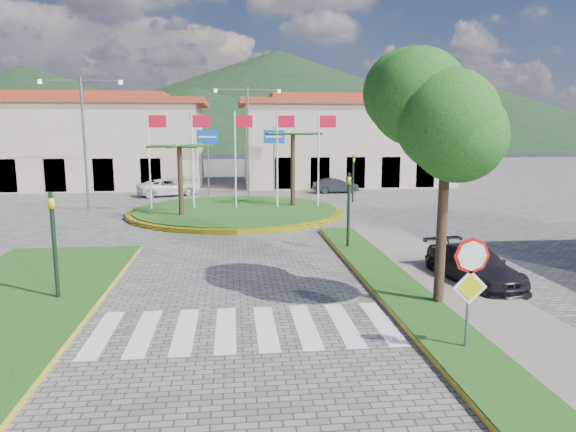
{
  "coord_description": "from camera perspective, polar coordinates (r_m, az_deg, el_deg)",
  "views": [
    {
      "loc": [
        -0.15,
        -8.24,
        4.91
      ],
      "look_at": [
        1.59,
        8.0,
        2.16
      ],
      "focal_mm": 32.0,
      "sensor_mm": 36.0,
      "label": 1
    }
  ],
  "objects": [
    {
      "name": "median_left",
      "position": [
        16.32,
        -29.07,
        -8.87
      ],
      "size": [
        5.0,
        14.0,
        0.18
      ],
      "primitive_type": "cube",
      "color": "#1C4B15",
      "rests_on": "ground"
    },
    {
      "name": "building_right",
      "position": [
        47.35,
        6.31,
        8.27
      ],
      "size": [
        19.08,
        9.54,
        8.05
      ],
      "color": "#BDAA8F",
      "rests_on": "ground"
    },
    {
      "name": "verge_right",
      "position": [
        12.35,
        18.64,
        -13.94
      ],
      "size": [
        1.6,
        28.0,
        0.18
      ],
      "primitive_type": "cube",
      "color": "#1C4B15",
      "rests_on": "ground"
    },
    {
      "name": "building_left",
      "position": [
        48.28,
        -23.02,
        7.6
      ],
      "size": [
        23.32,
        9.54,
        8.05
      ],
      "color": "#BDAA8F",
      "rests_on": "ground"
    },
    {
      "name": "car_dark_b",
      "position": [
        40.68,
        5.34,
        3.39
      ],
      "size": [
        3.62,
        1.57,
        1.16
      ],
      "primitive_type": "imported",
      "rotation": [
        0.0,
        0.0,
        1.67
      ],
      "color": "black",
      "rests_on": "ground"
    },
    {
      "name": "street_lamp_west",
      "position": [
        33.43,
        -21.71,
        8.17
      ],
      "size": [
        4.8,
        0.16,
        8.0
      ],
      "color": "slate",
      "rests_on": "ground"
    },
    {
      "name": "traffic_light_right",
      "position": [
        20.98,
        6.75,
        1.35
      ],
      "size": [
        0.15,
        0.18,
        3.2
      ],
      "color": "black",
      "rests_on": "ground"
    },
    {
      "name": "crosswalk",
      "position": [
        13.18,
        -5.14,
        -12.32
      ],
      "size": [
        8.0,
        3.0,
        0.01
      ],
      "primitive_type": "cube",
      "color": "silver",
      "rests_on": "ground"
    },
    {
      "name": "stop_sign",
      "position": [
        11.8,
        19.6,
        -6.33
      ],
      "size": [
        0.8,
        0.11,
        2.65
      ],
      "color": "slate",
      "rests_on": "ground"
    },
    {
      "name": "hill_far_west",
      "position": [
        158.18,
        -26.93,
        10.73
      ],
      "size": [
        140.0,
        140.0,
        22.0
      ],
      "primitive_type": "cone",
      "color": "black",
      "rests_on": "ground"
    },
    {
      "name": "white_van",
      "position": [
        39.71,
        -13.14,
        3.12
      ],
      "size": [
        5.05,
        3.61,
        1.28
      ],
      "primitive_type": "imported",
      "rotation": [
        0.0,
        0.0,
        1.93
      ],
      "color": "white",
      "rests_on": "ground"
    },
    {
      "name": "traffic_light_left",
      "position": [
        15.86,
        -24.58,
        -2.11
      ],
      "size": [
        0.15,
        0.18,
        3.2
      ],
      "color": "black",
      "rests_on": "ground"
    },
    {
      "name": "car_dark_a",
      "position": [
        42.21,
        -13.56,
        3.38
      ],
      "size": [
        3.58,
        2.18,
        1.14
      ],
      "primitive_type": "imported",
      "rotation": [
        0.0,
        0.0,
        1.3
      ],
      "color": "black",
      "rests_on": "ground"
    },
    {
      "name": "sidewalk_right",
      "position": [
        12.89,
        23.62,
        -13.32
      ],
      "size": [
        4.0,
        28.0,
        0.15
      ],
      "primitive_type": "cube",
      "color": "gray",
      "rests_on": "ground"
    },
    {
      "name": "roundabout_island",
      "position": [
        30.61,
        -5.77,
        0.59
      ],
      "size": [
        12.7,
        12.7,
        6.0
      ],
      "color": "yellow",
      "rests_on": "ground"
    },
    {
      "name": "ground",
      "position": [
        9.59,
        -4.67,
        -21.26
      ],
      "size": [
        160.0,
        160.0,
        0.0
      ],
      "primitive_type": "plane",
      "color": "#585553",
      "rests_on": "ground"
    },
    {
      "name": "hill_near_back",
      "position": [
        138.62,
        -10.39,
        10.66
      ],
      "size": [
        110.0,
        110.0,
        16.0
      ],
      "primitive_type": "cone",
      "color": "black",
      "rests_on": "ground"
    },
    {
      "name": "direction_sign_east",
      "position": [
        39.36,
        -1.55,
        7.53
      ],
      "size": [
        1.6,
        0.14,
        5.2
      ],
      "color": "slate",
      "rests_on": "ground"
    },
    {
      "name": "deciduous_tree",
      "position": [
        14.4,
        17.27,
        10.19
      ],
      "size": [
        3.6,
        3.6,
        6.8
      ],
      "color": "black",
      "rests_on": "ground"
    },
    {
      "name": "direction_sign_west",
      "position": [
        39.28,
        -8.9,
        7.42
      ],
      "size": [
        1.6,
        0.14,
        5.2
      ],
      "color": "slate",
      "rests_on": "ground"
    },
    {
      "name": "car_side_right",
      "position": [
        17.59,
        19.97,
        -5.23
      ],
      "size": [
        2.25,
        4.31,
        1.19
      ],
      "primitive_type": "imported",
      "rotation": [
        0.0,
        0.0,
        0.15
      ],
      "color": "black",
      "rests_on": "ground"
    },
    {
      "name": "street_lamp_centre",
      "position": [
        38.26,
        -4.46,
        8.9
      ],
      "size": [
        4.8,
        0.16,
        8.0
      ],
      "color": "slate",
      "rests_on": "ground"
    },
    {
      "name": "traffic_light_far",
      "position": [
        35.32,
        7.26,
        4.65
      ],
      "size": [
        0.18,
        0.15,
        3.2
      ],
      "color": "black",
      "rests_on": "ground"
    },
    {
      "name": "hill_far_east",
      "position": [
        159.55,
        20.3,
        10.43
      ],
      "size": [
        120.0,
        120.0,
        18.0
      ],
      "primitive_type": "cone",
      "color": "black",
      "rests_on": "ground"
    },
    {
      "name": "hill_far_mid",
      "position": [
        169.22,
        -1.02,
        12.96
      ],
      "size": [
        180.0,
        180.0,
        30.0
      ],
      "primitive_type": "cone",
      "color": "black",
      "rests_on": "ground"
    }
  ]
}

